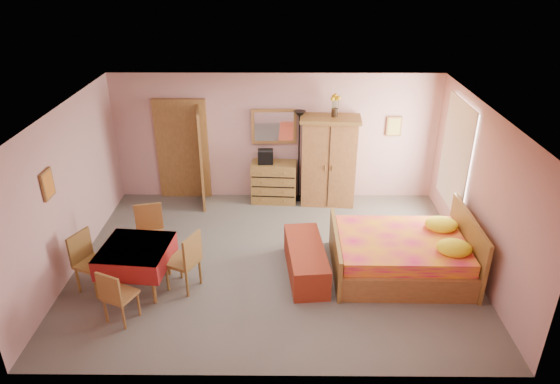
{
  "coord_description": "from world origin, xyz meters",
  "views": [
    {
      "loc": [
        0.16,
        -7.02,
        4.74
      ],
      "look_at": [
        0.1,
        0.3,
        1.15
      ],
      "focal_mm": 32.0,
      "sensor_mm": 36.0,
      "label": 1
    }
  ],
  "objects_px": {
    "dining_table": "(138,267)",
    "chair_south": "(120,294)",
    "sunflower_vase": "(335,105)",
    "floor_lamp": "(299,157)",
    "wardrobe": "(329,161)",
    "stereo": "(265,157)",
    "bench": "(306,260)",
    "chair_east": "(182,260)",
    "wall_mirror": "(274,126)",
    "chair_north": "(150,236)",
    "chair_west": "(92,263)",
    "chest_of_drawers": "(274,182)",
    "bed": "(401,245)"
  },
  "relations": [
    {
      "from": "bench",
      "to": "chair_north",
      "type": "xyz_separation_m",
      "value": [
        -2.55,
        0.33,
        0.24
      ]
    },
    {
      "from": "floor_lamp",
      "to": "wardrobe",
      "type": "xyz_separation_m",
      "value": [
        0.59,
        -0.14,
        -0.04
      ]
    },
    {
      "from": "chair_west",
      "to": "chest_of_drawers",
      "type": "bearing_deg",
      "value": 162.92
    },
    {
      "from": "wall_mirror",
      "to": "chair_east",
      "type": "xyz_separation_m",
      "value": [
        -1.33,
        -3.16,
        -1.06
      ]
    },
    {
      "from": "wall_mirror",
      "to": "chair_north",
      "type": "xyz_separation_m",
      "value": [
        -1.99,
        -2.45,
        -1.06
      ]
    },
    {
      "from": "wardrobe",
      "to": "bed",
      "type": "bearing_deg",
      "value": -64.69
    },
    {
      "from": "floor_lamp",
      "to": "bench",
      "type": "bearing_deg",
      "value": -88.83
    },
    {
      "from": "wall_mirror",
      "to": "sunflower_vase",
      "type": "xyz_separation_m",
      "value": [
        1.17,
        -0.22,
        0.5
      ]
    },
    {
      "from": "stereo",
      "to": "wardrobe",
      "type": "xyz_separation_m",
      "value": [
        1.26,
        -0.03,
        -0.08
      ]
    },
    {
      "from": "sunflower_vase",
      "to": "chair_west",
      "type": "distance_m",
      "value": 5.13
    },
    {
      "from": "wall_mirror",
      "to": "chair_west",
      "type": "xyz_separation_m",
      "value": [
        -2.68,
        -3.22,
        -1.08
      ]
    },
    {
      "from": "wall_mirror",
      "to": "chair_north",
      "type": "height_order",
      "value": "wall_mirror"
    },
    {
      "from": "bed",
      "to": "dining_table",
      "type": "xyz_separation_m",
      "value": [
        -4.09,
        -0.44,
        -0.14
      ]
    },
    {
      "from": "dining_table",
      "to": "chair_south",
      "type": "distance_m",
      "value": 0.76
    },
    {
      "from": "chair_west",
      "to": "chair_east",
      "type": "xyz_separation_m",
      "value": [
        1.35,
        0.06,
        0.01
      ]
    },
    {
      "from": "chair_south",
      "to": "chair_west",
      "type": "bearing_deg",
      "value": 155.83
    },
    {
      "from": "bed",
      "to": "dining_table",
      "type": "bearing_deg",
      "value": -173.26
    },
    {
      "from": "sunflower_vase",
      "to": "bed",
      "type": "relative_size",
      "value": 0.2
    },
    {
      "from": "chair_south",
      "to": "wall_mirror",
      "type": "bearing_deg",
      "value": 86.24
    },
    {
      "from": "wall_mirror",
      "to": "dining_table",
      "type": "distance_m",
      "value": 3.93
    },
    {
      "from": "wardrobe",
      "to": "chair_west",
      "type": "height_order",
      "value": "wardrobe"
    },
    {
      "from": "stereo",
      "to": "wall_mirror",
      "type": "bearing_deg",
      "value": 53.84
    },
    {
      "from": "sunflower_vase",
      "to": "dining_table",
      "type": "relative_size",
      "value": 0.45
    },
    {
      "from": "wall_mirror",
      "to": "stereo",
      "type": "height_order",
      "value": "wall_mirror"
    },
    {
      "from": "wall_mirror",
      "to": "wardrobe",
      "type": "relative_size",
      "value": 0.49
    },
    {
      "from": "dining_table",
      "to": "chair_south",
      "type": "height_order",
      "value": "chair_south"
    },
    {
      "from": "bed",
      "to": "bench",
      "type": "bearing_deg",
      "value": -176.5
    },
    {
      "from": "chair_south",
      "to": "chair_west",
      "type": "relative_size",
      "value": 0.9
    },
    {
      "from": "stereo",
      "to": "floor_lamp",
      "type": "distance_m",
      "value": 0.68
    },
    {
      "from": "bench",
      "to": "chair_south",
      "type": "distance_m",
      "value": 2.86
    },
    {
      "from": "chair_north",
      "to": "chair_east",
      "type": "bearing_deg",
      "value": 119.06
    },
    {
      "from": "chest_of_drawers",
      "to": "dining_table",
      "type": "xyz_separation_m",
      "value": [
        -2.03,
        -2.94,
        -0.06
      ]
    },
    {
      "from": "floor_lamp",
      "to": "chair_west",
      "type": "xyz_separation_m",
      "value": [
        -3.19,
        -3.09,
        -0.48
      ]
    },
    {
      "from": "chair_west",
      "to": "chair_north",
      "type": "bearing_deg",
      "value": 162.41
    },
    {
      "from": "sunflower_vase",
      "to": "chest_of_drawers",
      "type": "bearing_deg",
      "value": 179.34
    },
    {
      "from": "bed",
      "to": "dining_table",
      "type": "height_order",
      "value": "bed"
    },
    {
      "from": "floor_lamp",
      "to": "bed",
      "type": "relative_size",
      "value": 0.88
    },
    {
      "from": "dining_table",
      "to": "chair_east",
      "type": "relative_size",
      "value": 1.02
    },
    {
      "from": "sunflower_vase",
      "to": "chair_south",
      "type": "bearing_deg",
      "value": -131.28
    },
    {
      "from": "stereo",
      "to": "wardrobe",
      "type": "distance_m",
      "value": 1.26
    },
    {
      "from": "dining_table",
      "to": "wardrobe",
      "type": "bearing_deg",
      "value": 42.78
    },
    {
      "from": "floor_lamp",
      "to": "wardrobe",
      "type": "height_order",
      "value": "floor_lamp"
    },
    {
      "from": "chest_of_drawers",
      "to": "chair_west",
      "type": "height_order",
      "value": "chair_west"
    },
    {
      "from": "chest_of_drawers",
      "to": "chair_south",
      "type": "xyz_separation_m",
      "value": [
        -2.07,
        -3.7,
        0.0
      ]
    },
    {
      "from": "stereo",
      "to": "chair_east",
      "type": "height_order",
      "value": "stereo"
    },
    {
      "from": "chair_east",
      "to": "sunflower_vase",
      "type": "bearing_deg",
      "value": -16.36
    },
    {
      "from": "wardrobe",
      "to": "wall_mirror",
      "type": "bearing_deg",
      "value": 169.97
    },
    {
      "from": "chest_of_drawers",
      "to": "bench",
      "type": "distance_m",
      "value": 2.64
    },
    {
      "from": "stereo",
      "to": "bench",
      "type": "bearing_deg",
      "value": -74.17
    },
    {
      "from": "wall_mirror",
      "to": "stereo",
      "type": "bearing_deg",
      "value": -128.16
    }
  ]
}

